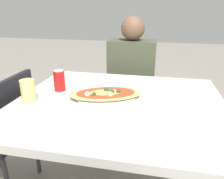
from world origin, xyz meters
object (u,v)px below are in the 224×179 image
at_px(pizza_main, 106,95).
at_px(drink_glass, 28,91).
at_px(chair_side_left, 3,129).
at_px(dining_table, 119,113).
at_px(person_seated, 131,75).
at_px(soda_can, 59,81).
at_px(chair_far_seated, 132,92).

relative_size(pizza_main, drink_glass, 3.68).
bearing_deg(chair_side_left, drink_glass, -107.81).
bearing_deg(chair_side_left, dining_table, -89.31).
bearing_deg(dining_table, chair_side_left, -179.31).
bearing_deg(person_seated, drink_glass, 60.35).
xyz_separation_m(soda_can, drink_glass, (-0.09, -0.19, -0.00)).
height_order(person_seated, drink_glass, person_seated).
distance_m(pizza_main, drink_glass, 0.41).
distance_m(dining_table, person_seated, 0.70).
bearing_deg(drink_glass, chair_far_seated, 63.39).
distance_m(dining_table, pizza_main, 0.12).
bearing_deg(dining_table, chair_far_seated, 91.08).
height_order(chair_far_seated, person_seated, person_seated).
bearing_deg(person_seated, pizza_main, 84.51).
height_order(chair_far_seated, chair_side_left, same).
relative_size(soda_can, drink_glass, 1.04).
xyz_separation_m(dining_table, pizza_main, (-0.08, 0.03, 0.09)).
distance_m(chair_side_left, person_seated, 1.04).
relative_size(dining_table, chair_far_seated, 1.35).
distance_m(chair_far_seated, pizza_main, 0.83).
relative_size(dining_table, chair_side_left, 1.35).
distance_m(soda_can, drink_glass, 0.21).
xyz_separation_m(chair_side_left, person_seated, (0.74, 0.71, 0.19)).
distance_m(chair_side_left, pizza_main, 0.73).
relative_size(chair_far_seated, drink_glass, 6.88).
xyz_separation_m(chair_side_left, drink_glass, (0.28, -0.09, 0.32)).
xyz_separation_m(person_seated, pizza_main, (-0.06, -0.67, 0.09)).
bearing_deg(pizza_main, person_seated, 84.51).
xyz_separation_m(chair_far_seated, soda_can, (-0.36, -0.72, 0.32)).
height_order(chair_side_left, soda_can, soda_can).
xyz_separation_m(pizza_main, drink_glass, (-0.39, -0.13, 0.04)).
bearing_deg(chair_far_seated, dining_table, 91.08).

